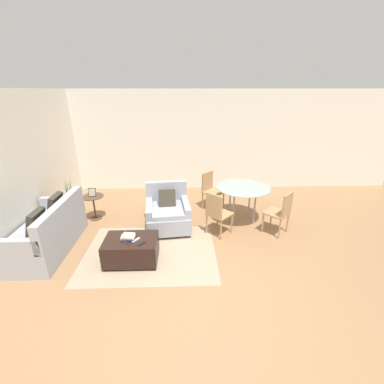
% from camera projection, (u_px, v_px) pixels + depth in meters
% --- Properties ---
extents(ground_plane, '(20.00, 20.00, 0.00)m').
position_uv_depth(ground_plane, '(190.00, 279.00, 3.96)').
color(ground_plane, '#936B47').
extents(wall_back, '(12.00, 0.06, 2.75)m').
position_uv_depth(wall_back, '(186.00, 141.00, 7.17)').
color(wall_back, white).
rests_on(wall_back, ground_plane).
extents(wall_left, '(0.06, 12.00, 2.75)m').
position_uv_depth(wall_left, '(21.00, 168.00, 4.75)').
color(wall_left, white).
rests_on(wall_left, ground_plane).
extents(area_rug, '(2.32, 1.79, 0.01)m').
position_uv_depth(area_rug, '(151.00, 252.00, 4.62)').
color(area_rug, gray).
rests_on(area_rug, ground_plane).
extents(couch, '(0.87, 1.71, 0.92)m').
position_uv_depth(couch, '(48.00, 234.00, 4.61)').
color(couch, '#999EA8').
rests_on(couch, ground_plane).
extents(armchair, '(0.96, 0.99, 0.91)m').
position_uv_depth(armchair, '(168.00, 213.00, 5.32)').
color(armchair, '#999EA8').
rests_on(armchair, ground_plane).
extents(ottoman, '(0.87, 0.60, 0.42)m').
position_uv_depth(ottoman, '(131.00, 249.00, 4.31)').
color(ottoman, black).
rests_on(ottoman, ground_plane).
extents(book_stack, '(0.22, 0.21, 0.09)m').
position_uv_depth(book_stack, '(128.00, 237.00, 4.22)').
color(book_stack, '#2D478C').
rests_on(book_stack, ottoman).
extents(tv_remote_primary, '(0.13, 0.15, 0.01)m').
position_uv_depth(tv_remote_primary, '(136.00, 240.00, 4.21)').
color(tv_remote_primary, '#B7B7BC').
rests_on(tv_remote_primary, ottoman).
extents(tv_remote_secondary, '(0.12, 0.14, 0.01)m').
position_uv_depth(tv_remote_secondary, '(142.00, 244.00, 4.11)').
color(tv_remote_secondary, black).
rests_on(tv_remote_secondary, ottoman).
extents(potted_plant, '(0.35, 0.35, 0.96)m').
position_uv_depth(potted_plant, '(72.00, 210.00, 5.76)').
color(potted_plant, maroon).
rests_on(potted_plant, ground_plane).
extents(side_table, '(0.46, 0.46, 0.55)m').
position_uv_depth(side_table, '(94.00, 203.00, 5.69)').
color(side_table, '#4C3828').
rests_on(side_table, ground_plane).
extents(picture_frame, '(0.17, 0.07, 0.18)m').
position_uv_depth(picture_frame, '(92.00, 192.00, 5.59)').
color(picture_frame, black).
rests_on(picture_frame, side_table).
extents(dining_table, '(1.16, 1.16, 0.78)m').
position_uv_depth(dining_table, '(243.00, 191.00, 5.54)').
color(dining_table, '#8C9E99').
rests_on(dining_table, ground_plane).
extents(dining_chair_near_left, '(0.59, 0.59, 0.90)m').
position_uv_depth(dining_chair_near_left, '(217.00, 211.00, 5.00)').
color(dining_chair_near_left, tan).
rests_on(dining_chair_near_left, ground_plane).
extents(dining_chair_near_right, '(0.59, 0.59, 0.90)m').
position_uv_depth(dining_chair_near_right, '(281.00, 210.00, 5.03)').
color(dining_chair_near_right, tan).
rests_on(dining_chair_near_right, ground_plane).
extents(dining_chair_far_left, '(0.59, 0.59, 0.90)m').
position_uv_depth(dining_chair_far_left, '(211.00, 188.00, 6.17)').
color(dining_chair_far_left, tan).
rests_on(dining_chair_far_left, ground_plane).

